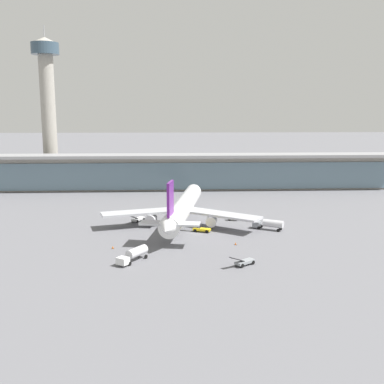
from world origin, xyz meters
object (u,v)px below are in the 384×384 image
service_truck_on_taxiway_white (138,219)px  service_truck_by_tail_white (134,254)px  service_truck_near_nose_olive (233,218)px  service_truck_mid_apron_grey (270,224)px  service_truck_at_far_stand_yellow (201,229)px  airliner_on_stand (183,208)px  service_truck_under_wing_grey (244,262)px  control_tower (48,100)px  safety_cone_alpha (236,244)px  safety_cone_bravo (113,247)px

service_truck_on_taxiway_white → service_truck_by_tail_white: bearing=-87.2°
service_truck_near_nose_olive → service_truck_mid_apron_grey: service_truck_mid_apron_grey is taller
service_truck_by_tail_white → service_truck_at_far_stand_yellow: size_ratio=1.22×
service_truck_near_nose_olive → service_truck_mid_apron_grey: bearing=-52.7°
airliner_on_stand → service_truck_on_taxiway_white: 14.83m
service_truck_under_wing_grey → service_truck_at_far_stand_yellow: bearing=105.1°
airliner_on_stand → service_truck_mid_apron_grey: 25.48m
control_tower → service_truck_by_tail_white: bearing=-67.3°
service_truck_on_taxiway_white → safety_cone_alpha: bearing=-44.2°
service_truck_near_nose_olive → service_truck_at_far_stand_yellow: bearing=-129.3°
airliner_on_stand → control_tower: (-57.91, 77.68, 33.02)m
control_tower → safety_cone_alpha: (70.51, -99.03, -37.76)m
service_truck_mid_apron_grey → safety_cone_alpha: bearing=-129.4°
service_truck_on_taxiway_white → safety_cone_bravo: 27.45m
control_tower → safety_cone_bravo: control_tower is taller
service_truck_mid_apron_grey → service_truck_by_tail_white: bearing=-144.7°
service_truck_under_wing_grey → service_truck_by_tail_white: bearing=171.0°
service_truck_on_taxiway_white → service_truck_at_far_stand_yellow: same height
service_truck_under_wing_grey → service_truck_by_tail_white: size_ratio=0.75×
safety_cone_alpha → safety_cone_bravo: (-30.30, -1.65, 0.00)m
service_truck_on_taxiway_white → service_truck_at_far_stand_yellow: bearing=-34.9°
service_truck_near_nose_olive → service_truck_on_taxiway_white: size_ratio=0.47×
airliner_on_stand → safety_cone_alpha: size_ratio=85.94×
safety_cone_bravo → service_truck_near_nose_olive: bearing=39.5°
service_truck_under_wing_grey → safety_cone_bravo: bearing=155.7°
safety_cone_alpha → service_truck_at_far_stand_yellow: bearing=121.7°
control_tower → service_truck_on_taxiway_white: bearing=-58.9°
service_truck_under_wing_grey → safety_cone_alpha: (0.30, 15.22, -0.49)m
airliner_on_stand → service_truck_at_far_stand_yellow: 10.77m
service_truck_on_taxiway_white → service_truck_under_wing_grey: bearing=-57.5°
airliner_on_stand → service_truck_under_wing_grey: size_ratio=9.60×
airliner_on_stand → service_truck_on_taxiway_white: size_ratio=9.16×
service_truck_by_tail_white → service_truck_on_taxiway_white: size_ratio=1.27×
service_truck_under_wing_grey → service_truck_on_taxiway_white: 48.25m
airliner_on_stand → control_tower: control_tower is taller
service_truck_mid_apron_grey → service_truck_near_nose_olive: bearing=127.3°
service_truck_near_nose_olive → service_truck_at_far_stand_yellow: (-10.62, -12.97, -0.07)m
service_truck_under_wing_grey → service_truck_mid_apron_grey: 31.66m
service_truck_on_taxiway_white → service_truck_near_nose_olive: bearing=0.3°
airliner_on_stand → service_truck_at_far_stand_yellow: (4.78, -8.66, -4.25)m
control_tower → service_truck_near_nose_olive: bearing=-45.0°
safety_cone_bravo → airliner_on_stand: bearing=52.4°
service_truck_on_taxiway_white → service_truck_at_far_stand_yellow: size_ratio=0.96×
safety_cone_bravo → safety_cone_alpha: bearing=3.1°
safety_cone_alpha → control_tower: bearing=125.5°
airliner_on_stand → service_truck_on_taxiway_white: airliner_on_stand is taller
service_truck_under_wing_grey → safety_cone_bravo: (-30.00, 13.57, -0.49)m
service_truck_on_taxiway_white → safety_cone_alpha: size_ratio=9.38×
service_truck_at_far_stand_yellow → airliner_on_stand: bearing=118.9°
control_tower → safety_cone_alpha: bearing=-54.5°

